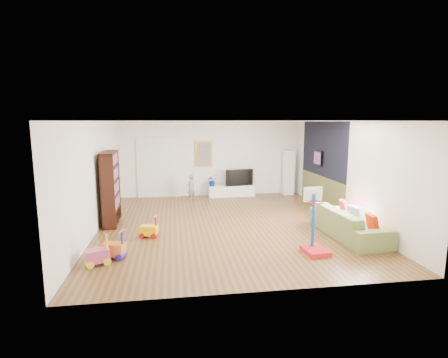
{
  "coord_description": "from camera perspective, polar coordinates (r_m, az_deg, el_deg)",
  "views": [
    {
      "loc": [
        -1.35,
        -8.82,
        2.69
      ],
      "look_at": [
        0.0,
        0.4,
        1.15
      ],
      "focal_mm": 28.0,
      "sensor_mm": 36.0,
      "label": 1
    }
  ],
  "objects": [
    {
      "name": "pillow_right",
      "position": [
        9.37,
        19.07,
        -4.49
      ],
      "size": [
        0.15,
        0.4,
        0.39
      ],
      "primitive_type": "cube",
      "rotation": [
        0.0,
        0.0,
        -0.12
      ],
      "color": "#BC293C",
      "rests_on": "sofa"
    },
    {
      "name": "basketball_hoop",
      "position": [
        7.39,
        14.9,
        -6.71
      ],
      "size": [
        0.51,
        0.6,
        1.37
      ],
      "primitive_type": "cube",
      "rotation": [
        0.0,
        0.0,
        0.07
      ],
      "color": "red",
      "rests_on": "ground"
    },
    {
      "name": "navy_accent",
      "position": [
        11.24,
        15.83,
        4.74
      ],
      "size": [
        0.01,
        3.2,
        1.7
      ],
      "primitive_type": "cube",
      "color": "black",
      "rests_on": "wall_right"
    },
    {
      "name": "ride_on_yellow",
      "position": [
        8.42,
        -12.18,
        -7.59
      ],
      "size": [
        0.44,
        0.33,
        0.52
      ],
      "primitive_type": "cube",
      "rotation": [
        0.0,
        0.0,
        -0.25
      ],
      "color": "#FFC000",
      "rests_on": "ground"
    },
    {
      "name": "olive_wainscot",
      "position": [
        11.42,
        15.53,
        -2.02
      ],
      "size": [
        0.01,
        3.2,
        1.0
      ],
      "primitive_type": "cube",
      "color": "brown",
      "rests_on": "wall_right"
    },
    {
      "name": "wall_right",
      "position": [
        10.04,
        19.03,
        1.2
      ],
      "size": [
        0.0,
        7.5,
        2.7
      ],
      "primitive_type": "cube",
      "color": "silver",
      "rests_on": "ground"
    },
    {
      "name": "child",
      "position": [
        12.0,
        -5.38,
        -1.41
      ],
      "size": [
        0.39,
        0.38,
        0.9
      ],
      "primitive_type": "imported",
      "rotation": [
        0.0,
        0.0,
        3.86
      ],
      "color": "gray",
      "rests_on": "ground"
    },
    {
      "name": "ceiling",
      "position": [
        8.93,
        0.38,
        9.44
      ],
      "size": [
        6.5,
        7.5,
        0.0
      ],
      "primitive_type": "cube",
      "color": "white",
      "rests_on": "ground"
    },
    {
      "name": "pillow_center",
      "position": [
        8.83,
        20.73,
        -5.42
      ],
      "size": [
        0.19,
        0.42,
        0.41
      ],
      "primitive_type": "cube",
      "rotation": [
        0.0,
        0.0,
        0.2
      ],
      "color": "silver",
      "rests_on": "sofa"
    },
    {
      "name": "wall_front",
      "position": [
        5.42,
        6.41,
        -5.0
      ],
      "size": [
        6.5,
        0.0,
        2.7
      ],
      "primitive_type": "cube",
      "color": "silver",
      "rests_on": "ground"
    },
    {
      "name": "sofa",
      "position": [
        8.75,
        19.66,
        -6.79
      ],
      "size": [
        1.02,
        2.34,
        0.67
      ],
      "primitive_type": "imported",
      "rotation": [
        0.0,
        0.0,
        1.63
      ],
      "color": "olive",
      "rests_on": "ground"
    },
    {
      "name": "floor",
      "position": [
        9.32,
        0.36,
        -7.39
      ],
      "size": [
        6.5,
        7.5,
        0.0
      ],
      "primitive_type": "cube",
      "color": "brown",
      "rests_on": "ground"
    },
    {
      "name": "vase_plant",
      "position": [
        12.55,
        -1.93,
        -0.22
      ],
      "size": [
        0.43,
        0.4,
        0.41
      ],
      "primitive_type": "imported",
      "rotation": [
        0.0,
        0.0,
        0.23
      ],
      "color": "navy",
      "rests_on": "media_console"
    },
    {
      "name": "tv",
      "position": [
        12.68,
        2.37,
        0.31
      ],
      "size": [
        1.05,
        0.33,
        0.6
      ],
      "primitive_type": "imported",
      "rotation": [
        0.0,
        0.0,
        0.19
      ],
      "color": "black",
      "rests_on": "media_console"
    },
    {
      "name": "artwork_right",
      "position": [
        11.42,
        15.06,
        3.33
      ],
      "size": [
        0.04,
        0.56,
        0.46
      ],
      "primitive_type": "cube",
      "color": "#7F3F8C",
      "rests_on": "wall_right"
    },
    {
      "name": "ride_on_pink",
      "position": [
        7.13,
        -20.0,
        -10.91
      ],
      "size": [
        0.5,
        0.4,
        0.57
      ],
      "primitive_type": "cube",
      "rotation": [
        0.0,
        0.0,
        0.35
      ],
      "color": "#CB4C7C",
      "rests_on": "ground"
    },
    {
      "name": "media_console",
      "position": [
        12.7,
        1.22,
        -1.95
      ],
      "size": [
        1.7,
        0.49,
        0.39
      ],
      "primitive_type": "cube",
      "rotation": [
        0.0,
        0.0,
        0.04
      ],
      "color": "white",
      "rests_on": "ground"
    },
    {
      "name": "wall_left",
      "position": [
        9.12,
        -20.25,
        0.35
      ],
      "size": [
        0.0,
        7.5,
        2.7
      ],
      "primitive_type": "cube",
      "color": "silver",
      "rests_on": "ground"
    },
    {
      "name": "ride_on_orange",
      "position": [
        7.35,
        -17.62,
        -10.12
      ],
      "size": [
        0.5,
        0.39,
        0.58
      ],
      "primitive_type": "cube",
      "rotation": [
        0.0,
        0.0,
        -0.29
      ],
      "color": "#CB6928",
      "rests_on": "ground"
    },
    {
      "name": "painting_back",
      "position": [
        12.63,
        -3.31,
        4.19
      ],
      "size": [
        0.62,
        0.06,
        0.92
      ],
      "primitive_type": "cube",
      "color": "gold",
      "rests_on": "wall_back"
    },
    {
      "name": "bookshelf",
      "position": [
        9.69,
        -18.01,
        -1.39
      ],
      "size": [
        0.4,
        1.32,
        1.91
      ],
      "primitive_type": "cube",
      "rotation": [
        0.0,
        0.0,
        0.04
      ],
      "color": "black",
      "rests_on": "ground"
    },
    {
      "name": "tall_cabinet",
      "position": [
        13.16,
        10.44,
        1.04
      ],
      "size": [
        0.4,
        0.4,
        1.63
      ],
      "primitive_type": "cube",
      "rotation": [
        0.0,
        0.0,
        -0.06
      ],
      "color": "white",
      "rests_on": "ground"
    },
    {
      "name": "wall_back",
      "position": [
        12.72,
        -2.2,
        3.33
      ],
      "size": [
        6.5,
        0.0,
        2.7
      ],
      "primitive_type": "cube",
      "color": "white",
      "rests_on": "ground"
    },
    {
      "name": "doorway",
      "position": [
        12.65,
        -10.76,
        1.77
      ],
      "size": [
        1.45,
        0.06,
        2.1
      ],
      "primitive_type": "cube",
      "color": "white",
      "rests_on": "ground"
    },
    {
      "name": "pillow_left",
      "position": [
        8.25,
        23.04,
        -6.59
      ],
      "size": [
        0.13,
        0.39,
        0.38
      ],
      "primitive_type": "cube",
      "rotation": [
        0.0,
        0.0,
        -0.08
      ],
      "color": "#B81D02",
      "rests_on": "sofa"
    }
  ]
}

